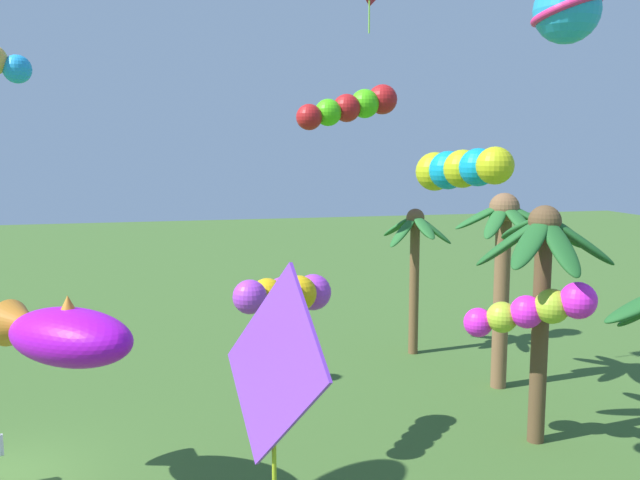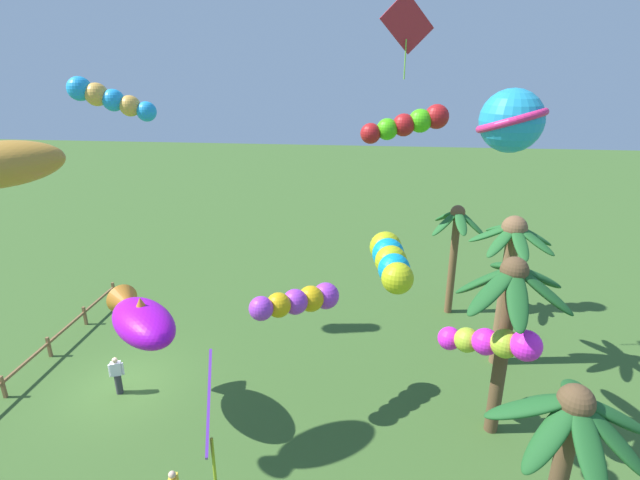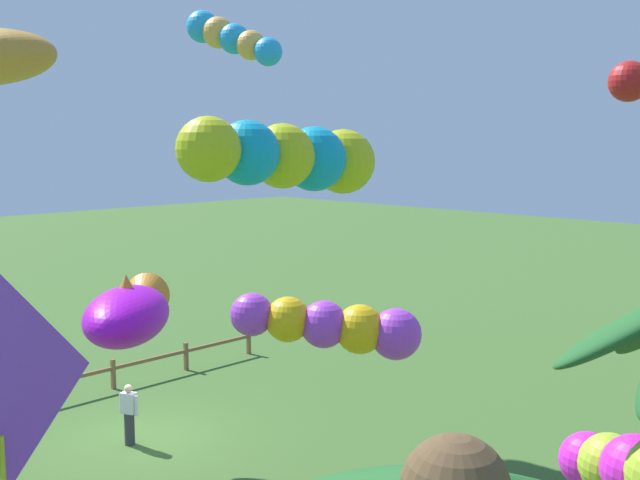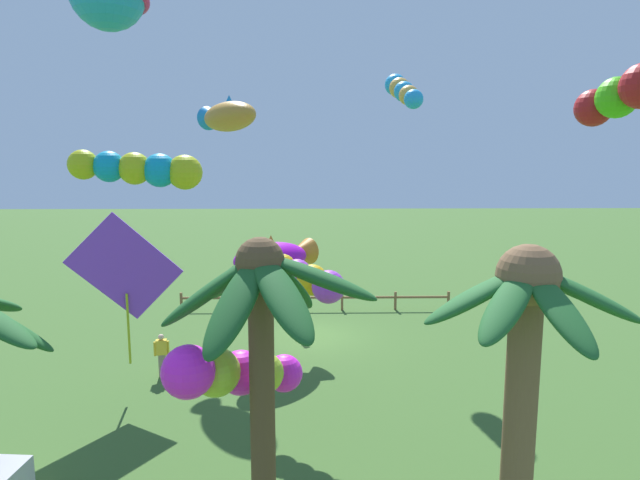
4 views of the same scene
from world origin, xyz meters
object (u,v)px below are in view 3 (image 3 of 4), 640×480
(kite_tube_0, at_px, (291,157))
(kite_tube_2, at_px, (333,326))
(kite_fish_7, at_px, (130,312))
(kite_tube_8, at_px, (230,37))
(spectator_0, at_px, (129,414))

(kite_tube_0, relative_size, kite_tube_2, 1.10)
(kite_fish_7, bearing_deg, kite_tube_2, 101.78)
(kite_tube_2, height_order, kite_fish_7, kite_tube_2)
(kite_tube_0, distance_m, kite_tube_8, 14.11)
(spectator_0, xyz_separation_m, kite_tube_0, (3.65, 9.97, 6.78))
(kite_tube_0, bearing_deg, kite_tube_8, -125.99)
(kite_tube_0, xyz_separation_m, kite_tube_2, (-3.75, -2.86, -3.24))
(kite_fish_7, bearing_deg, kite_tube_0, 71.91)
(kite_tube_2, bearing_deg, kite_tube_8, -117.65)
(spectator_0, height_order, kite_tube_0, kite_tube_0)
(kite_fish_7, relative_size, kite_tube_8, 1.12)
(kite_fish_7, xyz_separation_m, kite_tube_8, (-5.43, -3.01, 6.79))
(spectator_0, relative_size, kite_fish_7, 0.42)
(kite_tube_2, relative_size, kite_tube_8, 0.84)
(kite_tube_0, height_order, kite_tube_8, kite_tube_8)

